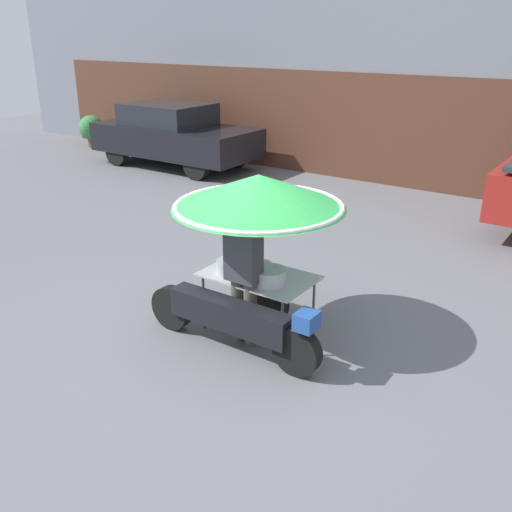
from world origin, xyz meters
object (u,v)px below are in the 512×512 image
at_px(vendor_motorcycle_cart, 256,212).
at_px(parked_car, 174,134).
at_px(vendor_person, 244,272).
at_px(potted_plant, 91,129).

relative_size(vendor_motorcycle_cart, parked_car, 0.52).
xyz_separation_m(vendor_motorcycle_cart, parked_car, (-6.62, 5.90, -0.64)).
height_order(vendor_motorcycle_cart, parked_car, vendor_motorcycle_cart).
distance_m(vendor_person, potted_plant, 12.36).
bearing_deg(vendor_motorcycle_cart, parked_car, 138.30).
bearing_deg(potted_plant, vendor_motorcycle_cart, -31.67).
xyz_separation_m(vendor_motorcycle_cart, vendor_person, (0.03, -0.28, -0.59)).
bearing_deg(potted_plant, vendor_person, -32.67).
distance_m(vendor_person, parked_car, 9.08).
relative_size(vendor_person, potted_plant, 1.66).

